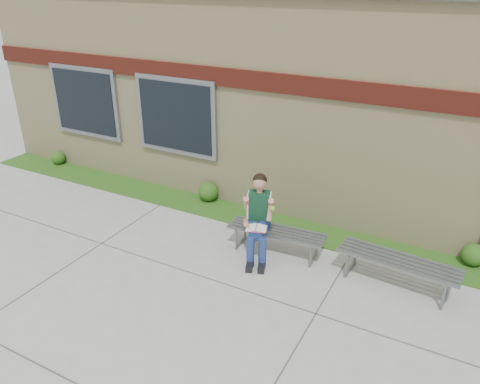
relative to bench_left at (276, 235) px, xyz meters
The scene contains 9 objects.
ground 1.75m from the bench_left, 84.68° to the right, with size 80.00×80.00×0.00m, color #9E9E99.
grass_strip 0.96m from the bench_left, 79.84° to the left, with size 16.00×0.80×0.02m, color #265015.
school_building 4.63m from the bench_left, 87.88° to the left, with size 16.20×6.22×4.20m.
bench_left is the anchor object (origin of this frame).
bench_right 2.00m from the bench_left, ahead, with size 1.83×0.64×0.47m.
girl 0.50m from the bench_left, 139.78° to the right, with size 0.67×0.94×1.42m.
shrub_west 6.54m from the bench_left, 169.97° to the left, with size 0.33×0.33×0.33m, color #265015.
shrub_mid 2.35m from the bench_left, 151.02° to the left, with size 0.41×0.41×0.41m, color #265015.
shrub_east 3.21m from the bench_left, 20.79° to the left, with size 0.38×0.38×0.38m, color #265015.
Camera 1 is at (2.52, -4.61, 4.36)m, focal length 35.00 mm.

